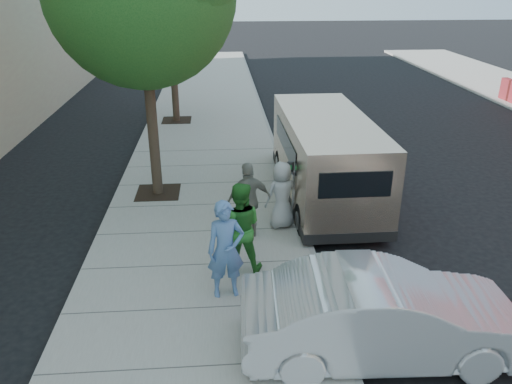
% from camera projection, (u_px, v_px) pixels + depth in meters
% --- Properties ---
extents(ground, '(120.00, 120.00, 0.00)m').
position_uv_depth(ground, '(245.00, 235.00, 12.03)').
color(ground, black).
rests_on(ground, ground).
extents(sidewalk, '(5.00, 60.00, 0.15)m').
position_uv_depth(sidewalk, '(203.00, 234.00, 11.93)').
color(sidewalk, gray).
rests_on(sidewalk, ground).
extents(curb_face, '(0.12, 60.00, 0.16)m').
position_uv_depth(curb_face, '(304.00, 230.00, 12.10)').
color(curb_face, gray).
rests_on(curb_face, ground).
extents(tree_far, '(3.92, 3.80, 6.49)m').
position_uv_depth(tree_far, '(170.00, 0.00, 19.05)').
color(tree_far, black).
rests_on(tree_far, sidewalk).
extents(parking_meter, '(0.34, 0.23, 1.55)m').
position_uv_depth(parking_meter, '(294.00, 179.00, 11.95)').
color(parking_meter, gray).
rests_on(parking_meter, sidewalk).
extents(van, '(2.19, 6.34, 2.34)m').
position_uv_depth(van, '(325.00, 156.00, 13.53)').
color(van, beige).
rests_on(van, ground).
extents(sedan, '(4.65, 1.77, 1.51)m').
position_uv_depth(sedan, '(384.00, 315.00, 7.98)').
color(sedan, silver).
rests_on(sedan, ground).
extents(person_officer, '(0.76, 0.55, 1.92)m').
position_uv_depth(person_officer, '(226.00, 250.00, 9.18)').
color(person_officer, '#5178AD').
rests_on(person_officer, sidewalk).
extents(person_green_shirt, '(0.98, 0.79, 1.92)m').
position_uv_depth(person_green_shirt, '(239.00, 227.00, 10.00)').
color(person_green_shirt, '#287927').
rests_on(person_green_shirt, sidewalk).
extents(person_gray_shirt, '(0.92, 0.75, 1.64)m').
position_uv_depth(person_gray_shirt, '(282.00, 195.00, 11.81)').
color(person_gray_shirt, '#A9A9AC').
rests_on(person_gray_shirt, sidewalk).
extents(person_striped_polo, '(1.14, 0.72, 1.81)m').
position_uv_depth(person_striped_polo, '(249.00, 200.00, 11.33)').
color(person_striped_polo, gray).
rests_on(person_striped_polo, sidewalk).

